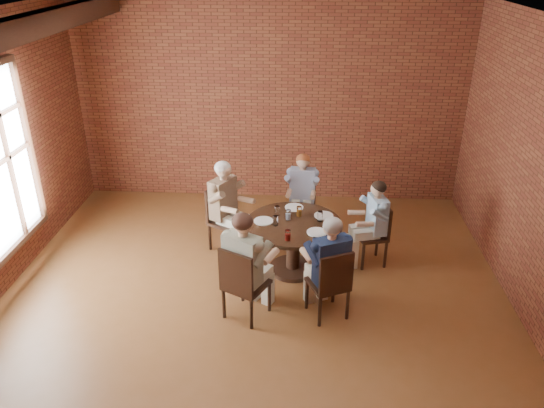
# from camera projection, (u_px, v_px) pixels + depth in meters

# --- Properties ---
(floor) EXTENTS (7.00, 7.00, 0.00)m
(floor) POSITION_uv_depth(u_px,v_px,m) (251.00, 316.00, 6.46)
(floor) COLOR brown
(floor) RESTS_ON ground
(ceiling) EXTENTS (7.00, 7.00, 0.00)m
(ceiling) POSITION_uv_depth(u_px,v_px,m) (245.00, 24.00, 4.97)
(ceiling) COLOR white
(ceiling) RESTS_ON wall_back
(wall_back) EXTENTS (7.00, 0.00, 7.00)m
(wall_back) POSITION_uv_depth(u_px,v_px,m) (269.00, 103.00, 8.86)
(wall_back) COLOR brown
(wall_back) RESTS_ON ground
(dining_table) EXTENTS (1.29, 1.29, 0.75)m
(dining_table) POSITION_uv_depth(u_px,v_px,m) (293.00, 237.00, 7.14)
(dining_table) COLOR #341B11
(dining_table) RESTS_ON floor
(chair_a) EXTENTS (0.47, 0.47, 0.89)m
(chair_a) POSITION_uv_depth(u_px,v_px,m) (377.00, 232.00, 7.36)
(chair_a) COLOR #341B11
(chair_a) RESTS_ON floor
(diner_a) EXTENTS (0.69, 0.61, 1.25)m
(diner_a) POSITION_uv_depth(u_px,v_px,m) (373.00, 224.00, 7.29)
(diner_a) COLOR teal
(diner_a) RESTS_ON floor
(chair_b) EXTENTS (0.43, 0.43, 0.91)m
(chair_b) POSITION_uv_depth(u_px,v_px,m) (302.00, 201.00, 8.24)
(chair_b) COLOR #341B11
(chair_b) RESTS_ON floor
(diner_b) EXTENTS (0.55, 0.65, 1.28)m
(diner_b) POSITION_uv_depth(u_px,v_px,m) (302.00, 195.00, 8.10)
(diner_b) COLOR #909AB7
(diner_b) RESTS_ON floor
(chair_c) EXTENTS (0.60, 0.60, 0.95)m
(chair_c) POSITION_uv_depth(u_px,v_px,m) (222.00, 215.00, 7.75)
(chair_c) COLOR #341B11
(chair_c) RESTS_ON floor
(diner_c) EXTENTS (0.85, 0.81, 1.36)m
(diner_c) POSITION_uv_depth(u_px,v_px,m) (227.00, 207.00, 7.63)
(diner_c) COLOR brown
(diner_c) RESTS_ON floor
(chair_d) EXTENTS (0.62, 0.62, 0.97)m
(chair_d) POSITION_uv_depth(u_px,v_px,m) (242.00, 282.00, 6.20)
(chair_d) COLOR #341B11
(chair_d) RESTS_ON floor
(diner_d) EXTENTS (0.83, 0.88, 1.40)m
(diner_d) POSITION_uv_depth(u_px,v_px,m) (246.00, 266.00, 6.19)
(diner_d) COLOR #B69F8F
(diner_d) RESTS_ON floor
(chair_e) EXTENTS (0.57, 0.57, 0.94)m
(chair_e) POSITION_uv_depth(u_px,v_px,m) (331.00, 282.00, 6.22)
(chair_e) COLOR #341B11
(chair_e) RESTS_ON floor
(diner_e) EXTENTS (0.75, 0.81, 1.33)m
(diner_e) POSITION_uv_depth(u_px,v_px,m) (329.00, 267.00, 6.22)
(diner_e) COLOR #1A2749
(diner_e) RESTS_ON floor
(plate_a) EXTENTS (0.26, 0.26, 0.01)m
(plate_a) POSITION_uv_depth(u_px,v_px,m) (324.00, 215.00, 7.22)
(plate_a) COLOR white
(plate_a) RESTS_ON dining_table
(plate_b) EXTENTS (0.26, 0.26, 0.01)m
(plate_b) POSITION_uv_depth(u_px,v_px,m) (294.00, 207.00, 7.44)
(plate_b) COLOR white
(plate_b) RESTS_ON dining_table
(plate_c) EXTENTS (0.26, 0.26, 0.01)m
(plate_c) POSITION_uv_depth(u_px,v_px,m) (264.00, 221.00, 7.07)
(plate_c) COLOR white
(plate_c) RESTS_ON dining_table
(plate_d) EXTENTS (0.26, 0.26, 0.01)m
(plate_d) POSITION_uv_depth(u_px,v_px,m) (317.00, 232.00, 6.79)
(plate_d) COLOR white
(plate_d) RESTS_ON dining_table
(glass_a) EXTENTS (0.07, 0.07, 0.14)m
(glass_a) POSITION_uv_depth(u_px,v_px,m) (320.00, 216.00, 7.06)
(glass_a) COLOR white
(glass_a) RESTS_ON dining_table
(glass_b) EXTENTS (0.07, 0.07, 0.14)m
(glass_b) POSITION_uv_depth(u_px,v_px,m) (299.00, 211.00, 7.19)
(glass_b) COLOR white
(glass_b) RESTS_ON dining_table
(glass_c) EXTENTS (0.07, 0.07, 0.14)m
(glass_c) POSITION_uv_depth(u_px,v_px,m) (277.00, 211.00, 7.21)
(glass_c) COLOR white
(glass_c) RESTS_ON dining_table
(glass_d) EXTENTS (0.07, 0.07, 0.14)m
(glass_d) POSITION_uv_depth(u_px,v_px,m) (288.00, 215.00, 7.10)
(glass_d) COLOR white
(glass_d) RESTS_ON dining_table
(glass_e) EXTENTS (0.07, 0.07, 0.14)m
(glass_e) POSITION_uv_depth(u_px,v_px,m) (276.00, 221.00, 6.95)
(glass_e) COLOR white
(glass_e) RESTS_ON dining_table
(glass_f) EXTENTS (0.07, 0.07, 0.14)m
(glass_f) POSITION_uv_depth(u_px,v_px,m) (288.00, 235.00, 6.60)
(glass_f) COLOR white
(glass_f) RESTS_ON dining_table
(smartphone) EXTENTS (0.09, 0.14, 0.01)m
(smartphone) POSITION_uv_depth(u_px,v_px,m) (316.00, 239.00, 6.65)
(smartphone) COLOR black
(smartphone) RESTS_ON dining_table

